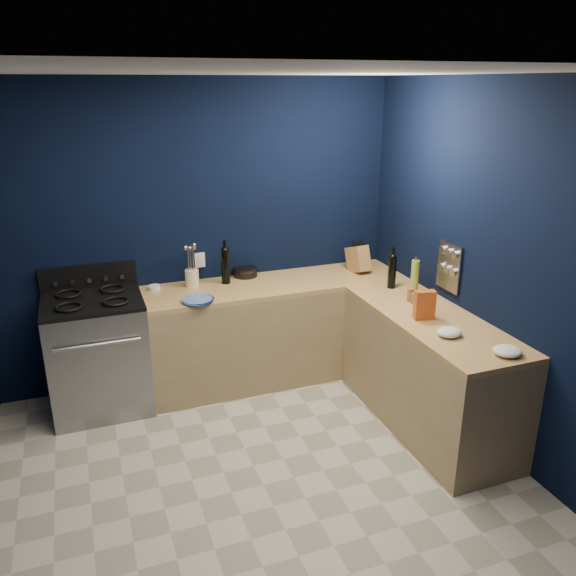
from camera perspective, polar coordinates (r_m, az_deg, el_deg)
name	(u,v)px	position (r m, az deg, el deg)	size (l,w,h in m)	color
floor	(263,486)	(4.09, -2.47, -19.03)	(3.50, 3.50, 0.02)	#BBB6A5
ceiling	(256,70)	(3.19, -3.21, 20.81)	(3.50, 3.50, 0.02)	silver
wall_back	(198,235)	(5.05, -8.93, 5.21)	(3.50, 0.02, 2.60)	black
wall_right	(501,273)	(4.26, 20.37, 1.44)	(0.02, 3.50, 2.60)	black
wall_front	(425,491)	(2.03, 13.47, -19.00)	(3.50, 0.02, 2.60)	black
cab_back	(276,331)	(5.19, -1.16, -4.33)	(2.30, 0.63, 0.86)	#A0855C
top_back	(276,284)	(5.02, -1.20, 0.36)	(2.30, 0.63, 0.04)	olive
cab_right	(428,373)	(4.61, 13.67, -8.22)	(0.63, 1.67, 0.86)	#A0855C
top_right	(433,320)	(4.42, 14.14, -3.05)	(0.63, 1.67, 0.04)	olive
gas_range	(99,356)	(4.93, -18.26, -6.40)	(0.76, 0.66, 0.92)	gray
oven_door	(101,374)	(4.65, -18.03, -8.15)	(0.59, 0.02, 0.42)	black
cooktop	(92,301)	(4.74, -18.87, -1.24)	(0.76, 0.66, 0.03)	black
backguard	(89,277)	(4.99, -19.15, 1.05)	(0.76, 0.06, 0.20)	black
spice_panel	(449,267)	(4.69, 15.69, 2.03)	(0.02, 0.28, 0.38)	gray
wall_outlet	(200,260)	(5.09, -8.74, 2.76)	(0.09, 0.02, 0.13)	white
plate_stack	(198,300)	(4.62, -8.96, -1.22)	(0.24, 0.24, 0.03)	#4256B0
ramekin	(154,288)	(4.96, -13.10, 0.04)	(0.10, 0.10, 0.04)	white
utensil_crock	(192,278)	(4.96, -9.49, 0.97)	(0.12, 0.12, 0.15)	#F9F5CC
wine_bottle_back	(225,266)	(4.98, -6.22, 2.14)	(0.07, 0.07, 0.30)	black
lemon_basket	(245,272)	(5.18, -4.24, 1.61)	(0.21, 0.21, 0.08)	black
knife_block	(358,259)	(5.31, 6.96, 2.87)	(0.13, 0.21, 0.23)	olive
wine_bottle_right	(392,272)	(4.92, 10.28, 1.56)	(0.07, 0.07, 0.28)	black
oil_bottle	(415,277)	(4.82, 12.45, 1.06)	(0.07, 0.07, 0.29)	#8DA839
spice_jar_near	(410,295)	(4.67, 12.00, -0.67)	(0.05, 0.05, 0.11)	olive
spice_jar_far	(414,298)	(4.63, 12.36, -1.02)	(0.04, 0.04, 0.09)	olive
crouton_bag	(424,305)	(4.33, 13.37, -1.65)	(0.15, 0.07, 0.22)	#A7160A
towel_front	(449,332)	(4.11, 15.71, -4.24)	(0.18, 0.15, 0.06)	white
towel_end	(507,351)	(3.95, 20.92, -5.85)	(0.19, 0.17, 0.06)	white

